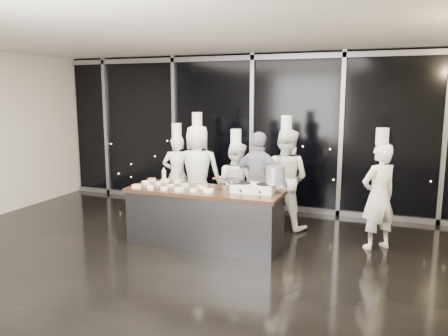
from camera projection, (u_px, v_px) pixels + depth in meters
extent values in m
plane|color=black|center=(180.00, 264.00, 6.18)|extent=(9.00, 9.00, 0.00)
cube|color=beige|center=(253.00, 131.00, 9.14)|extent=(9.00, 0.02, 3.20)
cube|color=silver|center=(175.00, 30.00, 5.64)|extent=(9.00, 7.00, 0.02)
cube|color=black|center=(253.00, 132.00, 9.08)|extent=(8.90, 0.04, 3.18)
cube|color=gray|center=(253.00, 57.00, 8.78)|extent=(8.90, 0.08, 0.10)
cube|color=gray|center=(251.00, 204.00, 9.30)|extent=(8.90, 0.08, 0.10)
cube|color=gray|center=(106.00, 127.00, 10.30)|extent=(0.08, 0.08, 3.20)
cube|color=gray|center=(174.00, 129.00, 9.67)|extent=(0.08, 0.08, 3.20)
cube|color=gray|center=(252.00, 132.00, 9.04)|extent=(0.08, 0.08, 3.20)
cube|color=gray|center=(341.00, 135.00, 8.40)|extent=(0.08, 0.08, 3.20)
cube|color=gray|center=(445.00, 138.00, 7.77)|extent=(0.08, 0.08, 3.20)
cube|color=#3A3A3F|center=(205.00, 219.00, 6.94)|extent=(2.40, 0.80, 0.84)
cube|color=#3E261A|center=(204.00, 191.00, 6.87)|extent=(2.46, 0.86, 0.06)
cube|color=white|center=(253.00, 188.00, 6.67)|extent=(0.66, 0.43, 0.12)
cylinder|color=black|center=(243.00, 183.00, 6.70)|extent=(0.23, 0.23, 0.02)
cylinder|color=black|center=(263.00, 184.00, 6.61)|extent=(0.23, 0.23, 0.02)
cylinder|color=black|center=(241.00, 191.00, 6.52)|extent=(0.04, 0.02, 0.04)
cylinder|color=black|center=(260.00, 192.00, 6.43)|extent=(0.04, 0.02, 0.04)
cylinder|color=slate|center=(233.00, 180.00, 6.73)|extent=(0.29, 0.29, 0.05)
cube|color=#4C2B14|center=(219.00, 179.00, 6.80)|extent=(0.20, 0.04, 0.02)
cylinder|color=#B4B4B7|center=(275.00, 175.00, 6.55)|extent=(0.29, 0.29, 0.27)
cylinder|color=white|center=(137.00, 186.00, 6.97)|extent=(0.15, 0.15, 0.04)
cylinder|color=orange|center=(136.00, 185.00, 6.97)|extent=(0.12, 0.12, 0.01)
cylinder|color=white|center=(146.00, 183.00, 7.26)|extent=(0.14, 0.14, 0.04)
cylinder|color=beige|center=(146.00, 182.00, 7.26)|extent=(0.11, 0.11, 0.01)
cylinder|color=white|center=(152.00, 179.00, 7.52)|extent=(0.13, 0.13, 0.04)
cylinder|color=#331D0F|center=(152.00, 178.00, 7.52)|extent=(0.11, 0.11, 0.01)
cylinder|color=white|center=(150.00, 187.00, 6.91)|extent=(0.11, 0.11, 0.04)
cylinder|color=silver|center=(150.00, 186.00, 6.91)|extent=(0.09, 0.09, 0.01)
cylinder|color=white|center=(158.00, 183.00, 7.19)|extent=(0.12, 0.12, 0.04)
cylinder|color=#CBC665|center=(158.00, 182.00, 7.19)|extent=(0.10, 0.10, 0.01)
cylinder|color=white|center=(165.00, 181.00, 7.42)|extent=(0.15, 0.15, 0.04)
cylinder|color=#9C874E|center=(165.00, 180.00, 7.42)|extent=(0.12, 0.12, 0.01)
cylinder|color=white|center=(164.00, 188.00, 6.82)|extent=(0.12, 0.12, 0.04)
cylinder|color=#E8925F|center=(164.00, 187.00, 6.82)|extent=(0.10, 0.10, 0.01)
cylinder|color=white|center=(171.00, 185.00, 7.09)|extent=(0.14, 0.14, 0.04)
cylinder|color=black|center=(171.00, 184.00, 7.09)|extent=(0.11, 0.11, 0.01)
cylinder|color=white|center=(178.00, 182.00, 7.31)|extent=(0.11, 0.11, 0.04)
cylinder|color=silver|center=(178.00, 181.00, 7.30)|extent=(0.09, 0.09, 0.01)
cylinder|color=white|center=(179.00, 189.00, 6.75)|extent=(0.15, 0.15, 0.04)
cylinder|color=#DABB57|center=(179.00, 188.00, 6.74)|extent=(0.12, 0.12, 0.01)
cylinder|color=white|center=(185.00, 185.00, 7.03)|extent=(0.13, 0.13, 0.04)
cylinder|color=tan|center=(185.00, 184.00, 7.03)|extent=(0.11, 0.11, 0.01)
cylinder|color=white|center=(194.00, 190.00, 6.69)|extent=(0.12, 0.12, 0.04)
cylinder|color=beige|center=(194.00, 189.00, 6.68)|extent=(0.10, 0.10, 0.01)
cylinder|color=white|center=(202.00, 187.00, 6.95)|extent=(0.16, 0.16, 0.04)
cylinder|color=brown|center=(202.00, 186.00, 6.95)|extent=(0.13, 0.13, 0.01)
cylinder|color=white|center=(208.00, 191.00, 6.65)|extent=(0.17, 0.17, 0.04)
cylinder|color=#FFBF54|center=(208.00, 190.00, 6.65)|extent=(0.14, 0.14, 0.01)
cylinder|color=silver|center=(164.00, 176.00, 7.47)|extent=(0.07, 0.07, 0.19)
cone|color=silver|center=(164.00, 169.00, 7.45)|extent=(0.06, 0.06, 0.06)
imported|color=white|center=(177.00, 175.00, 8.57)|extent=(0.68, 0.56, 1.59)
cylinder|color=white|center=(177.00, 130.00, 8.42)|extent=(0.24, 0.24, 0.26)
imported|color=white|center=(198.00, 172.00, 8.34)|extent=(0.99, 0.76, 1.81)
cylinder|color=white|center=(197.00, 119.00, 8.17)|extent=(0.23, 0.23, 0.26)
imported|color=white|center=(236.00, 185.00, 7.82)|extent=(0.86, 0.74, 1.54)
cylinder|color=white|center=(236.00, 136.00, 7.67)|extent=(0.23, 0.23, 0.26)
imported|color=#131536|center=(259.00, 182.00, 7.51)|extent=(1.07, 0.57, 1.75)
imported|color=white|center=(285.00, 179.00, 7.73)|extent=(0.98, 0.83, 1.78)
cylinder|color=white|center=(286.00, 123.00, 7.56)|extent=(0.22, 0.22, 0.26)
imported|color=white|center=(379.00, 197.00, 6.69)|extent=(0.71, 0.69, 1.65)
cylinder|color=white|center=(382.00, 136.00, 6.53)|extent=(0.27, 0.27, 0.26)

